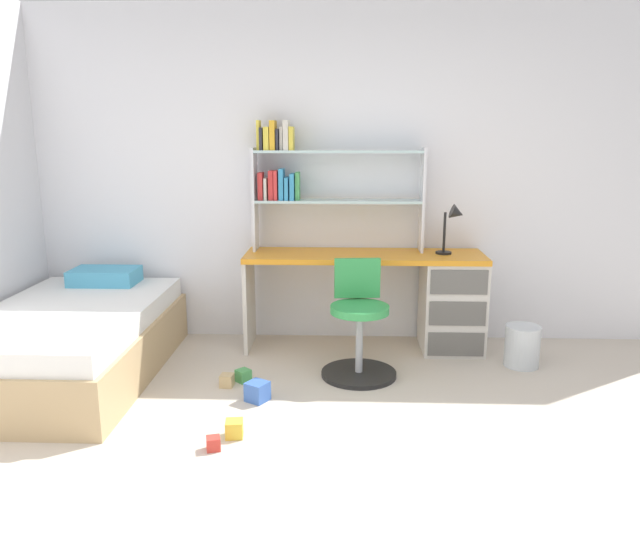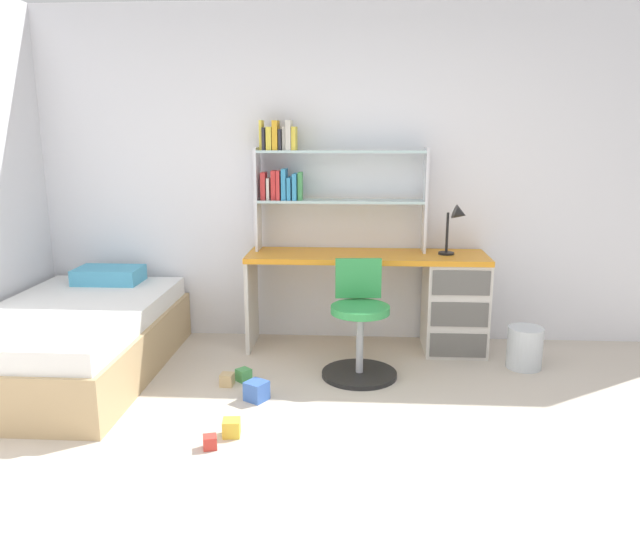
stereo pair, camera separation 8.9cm
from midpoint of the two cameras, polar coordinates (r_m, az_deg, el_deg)
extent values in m
cube|color=beige|center=(2.95, 4.80, -21.01)|extent=(6.12, 5.79, 0.02)
cube|color=silver|center=(4.88, 4.52, 9.02)|extent=(6.12, 0.06, 2.61)
cube|color=orange|center=(4.66, 4.92, 1.70)|extent=(1.81, 0.51, 0.04)
cube|color=beige|center=(4.81, 12.94, -2.82)|extent=(0.46, 0.48, 0.71)
cube|color=beige|center=(4.80, -5.86, -2.57)|extent=(0.03, 0.46, 0.71)
cube|color=#5E5B57|center=(4.65, 13.28, -6.45)|extent=(0.41, 0.01, 0.18)
cube|color=#5E5B57|center=(4.57, 13.43, -3.65)|extent=(0.41, 0.01, 0.18)
cube|color=#5E5B57|center=(4.51, 13.58, -0.78)|extent=(0.41, 0.01, 0.18)
cube|color=silver|center=(4.78, -5.28, 7.00)|extent=(0.02, 0.22, 0.79)
cube|color=silver|center=(4.76, 10.29, 6.82)|extent=(0.02, 0.22, 0.79)
cube|color=silver|center=(4.73, 2.48, 6.85)|extent=(1.26, 0.22, 0.02)
cube|color=silver|center=(4.70, 2.53, 11.39)|extent=(1.26, 0.22, 0.02)
cube|color=red|center=(4.76, -4.73, 8.24)|extent=(0.04, 0.13, 0.21)
cube|color=beige|center=(4.76, -4.24, 7.99)|extent=(0.02, 0.16, 0.16)
cube|color=red|center=(4.75, -3.76, 8.32)|extent=(0.04, 0.13, 0.22)
cube|color=red|center=(4.75, -3.30, 8.33)|extent=(0.03, 0.17, 0.22)
cube|color=#338CBF|center=(4.74, -2.79, 8.41)|extent=(0.03, 0.17, 0.23)
cube|color=#338CBF|center=(4.74, -2.29, 8.03)|extent=(0.03, 0.18, 0.17)
cube|color=#338CBF|center=(4.73, -1.78, 8.20)|extent=(0.03, 0.19, 0.20)
cube|color=#4CA559|center=(4.73, -1.30, 8.26)|extent=(0.03, 0.13, 0.21)
cube|color=yellow|center=(4.75, -4.92, 12.81)|extent=(0.02, 0.14, 0.22)
cube|color=#26262D|center=(4.74, -4.62, 12.49)|extent=(0.02, 0.18, 0.17)
cube|color=yellow|center=(4.74, -4.15, 12.53)|extent=(0.04, 0.17, 0.17)
cube|color=gold|center=(4.73, -3.58, 12.82)|extent=(0.04, 0.17, 0.22)
cube|color=#26262D|center=(4.73, -3.13, 12.45)|extent=(0.02, 0.16, 0.15)
cube|color=beige|center=(4.73, -2.79, 12.55)|extent=(0.02, 0.13, 0.17)
cube|color=beige|center=(4.72, -2.33, 12.85)|extent=(0.04, 0.19, 0.22)
cube|color=yellow|center=(4.72, -1.86, 12.56)|extent=(0.03, 0.17, 0.17)
cylinder|color=black|center=(4.72, 12.21, 1.95)|extent=(0.12, 0.12, 0.02)
cylinder|color=black|center=(4.69, 12.30, 3.84)|extent=(0.02, 0.02, 0.30)
cone|color=black|center=(4.64, 13.46, 5.55)|extent=(0.12, 0.11, 0.13)
cylinder|color=black|center=(4.30, 4.28, -9.23)|extent=(0.52, 0.52, 0.03)
cylinder|color=#A5A8AD|center=(4.22, 4.33, -6.57)|extent=(0.05, 0.05, 0.45)
cylinder|color=green|center=(4.14, 4.39, -3.28)|extent=(0.40, 0.40, 0.05)
cube|color=green|center=(4.27, 4.19, -0.35)|extent=(0.32, 0.07, 0.28)
cube|color=tan|center=(4.57, -21.41, -6.58)|extent=(1.12, 1.85, 0.35)
cube|color=white|center=(4.50, -21.67, -3.61)|extent=(1.06, 1.79, 0.14)
cube|color=#4CA5CC|center=(5.06, -18.60, -0.06)|extent=(0.50, 0.32, 0.12)
cylinder|color=silver|center=(4.64, 19.07, -6.47)|extent=(0.25, 0.25, 0.30)
cube|color=#479E51|center=(4.22, -6.52, -9.29)|extent=(0.12, 0.12, 0.08)
cube|color=tan|center=(4.16, -8.04, -9.68)|extent=(0.09, 0.09, 0.08)
cube|color=gold|center=(3.52, -7.52, -13.98)|extent=(0.11, 0.11, 0.10)
cube|color=red|center=(3.41, -9.46, -15.17)|extent=(0.09, 0.09, 0.07)
cube|color=#3860B7|center=(3.92, -5.28, -10.75)|extent=(0.17, 0.17, 0.12)
camera|label=1|loc=(0.04, -89.35, 0.15)|focal=34.33mm
camera|label=2|loc=(0.04, 90.65, -0.15)|focal=34.33mm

